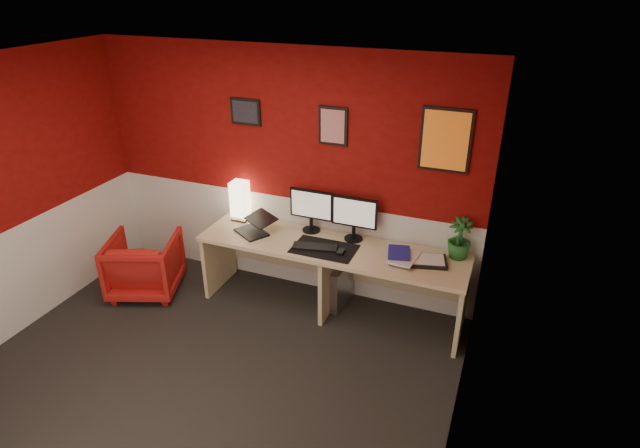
# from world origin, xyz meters

# --- Properties ---
(ground) EXTENTS (4.00, 3.50, 0.01)m
(ground) POSITION_xyz_m (0.00, 0.00, 0.00)
(ground) COLOR black
(ground) RESTS_ON ground
(ceiling) EXTENTS (4.00, 3.50, 0.01)m
(ceiling) POSITION_xyz_m (0.00, 0.00, 2.50)
(ceiling) COLOR white
(ceiling) RESTS_ON ground
(wall_back) EXTENTS (4.00, 0.01, 2.50)m
(wall_back) POSITION_xyz_m (0.00, 1.75, 1.25)
(wall_back) COLOR maroon
(wall_back) RESTS_ON ground
(wall_right) EXTENTS (0.01, 3.50, 2.50)m
(wall_right) POSITION_xyz_m (2.00, 0.00, 1.25)
(wall_right) COLOR maroon
(wall_right) RESTS_ON ground
(wainscot_back) EXTENTS (4.00, 0.01, 1.00)m
(wainscot_back) POSITION_xyz_m (0.00, 1.75, 0.50)
(wainscot_back) COLOR silver
(wainscot_back) RESTS_ON ground
(wainscot_left) EXTENTS (0.01, 3.50, 1.00)m
(wainscot_left) POSITION_xyz_m (-2.00, 0.00, 0.50)
(wainscot_left) COLOR silver
(wainscot_left) RESTS_ON ground
(wainscot_right) EXTENTS (0.01, 3.50, 1.00)m
(wainscot_right) POSITION_xyz_m (2.00, 0.00, 0.50)
(wainscot_right) COLOR silver
(wainscot_right) RESTS_ON ground
(desk) EXTENTS (2.60, 0.65, 0.73)m
(desk) POSITION_xyz_m (0.64, 1.41, 0.36)
(desk) COLOR tan
(desk) RESTS_ON ground
(shoji_lamp) EXTENTS (0.16, 0.16, 0.40)m
(shoji_lamp) POSITION_xyz_m (-0.45, 1.62, 0.93)
(shoji_lamp) COLOR #FFE5B2
(shoji_lamp) RESTS_ON desk
(laptop) EXTENTS (0.40, 0.37, 0.22)m
(laptop) POSITION_xyz_m (-0.20, 1.37, 0.84)
(laptop) COLOR black
(laptop) RESTS_ON desk
(monitor_left) EXTENTS (0.45, 0.06, 0.58)m
(monitor_left) POSITION_xyz_m (0.34, 1.63, 1.02)
(monitor_left) COLOR black
(monitor_left) RESTS_ON desk
(monitor_right) EXTENTS (0.45, 0.06, 0.58)m
(monitor_right) POSITION_xyz_m (0.79, 1.61, 1.02)
(monitor_right) COLOR black
(monitor_right) RESTS_ON desk
(desk_mat) EXTENTS (0.60, 0.38, 0.01)m
(desk_mat) POSITION_xyz_m (0.60, 1.33, 0.73)
(desk_mat) COLOR black
(desk_mat) RESTS_ON desk
(keyboard) EXTENTS (0.44, 0.23, 0.02)m
(keyboard) POSITION_xyz_m (0.51, 1.31, 0.74)
(keyboard) COLOR black
(keyboard) RESTS_ON desk_mat
(mouse) EXTENTS (0.06, 0.10, 0.03)m
(mouse) POSITION_xyz_m (0.77, 1.29, 0.75)
(mouse) COLOR black
(mouse) RESTS_ON desk_mat
(book_bottom) EXTENTS (0.28, 0.33, 0.03)m
(book_bottom) POSITION_xyz_m (1.20, 1.38, 0.74)
(book_bottom) COLOR navy
(book_bottom) RESTS_ON desk
(book_middle) EXTENTS (0.27, 0.34, 0.02)m
(book_middle) POSITION_xyz_m (1.23, 1.38, 0.77)
(book_middle) COLOR silver
(book_middle) RESTS_ON book_bottom
(book_top) EXTENTS (0.25, 0.30, 0.02)m
(book_top) POSITION_xyz_m (1.19, 1.38, 0.79)
(book_top) COLOR navy
(book_top) RESTS_ON book_middle
(zen_tray) EXTENTS (0.40, 0.33, 0.03)m
(zen_tray) POSITION_xyz_m (1.54, 1.43, 0.74)
(zen_tray) COLOR black
(zen_tray) RESTS_ON desk
(potted_plant) EXTENTS (0.25, 0.25, 0.39)m
(potted_plant) POSITION_xyz_m (1.78, 1.63, 0.92)
(potted_plant) COLOR #19591E
(potted_plant) RESTS_ON desk
(pc_tower) EXTENTS (0.24, 0.47, 0.45)m
(pc_tower) POSITION_xyz_m (0.66, 1.55, 0.23)
(pc_tower) COLOR #99999E
(pc_tower) RESTS_ON ground
(armchair) EXTENTS (0.88, 0.89, 0.63)m
(armchair) POSITION_xyz_m (-1.30, 1.02, 0.32)
(armchair) COLOR red
(armchair) RESTS_ON ground
(art_left) EXTENTS (0.32, 0.02, 0.26)m
(art_left) POSITION_xyz_m (-0.39, 1.74, 1.85)
(art_left) COLOR black
(art_left) RESTS_ON wall_back
(art_center) EXTENTS (0.28, 0.02, 0.36)m
(art_center) POSITION_xyz_m (0.52, 1.74, 1.80)
(art_center) COLOR red
(art_center) RESTS_ON wall_back
(art_right) EXTENTS (0.44, 0.02, 0.56)m
(art_right) POSITION_xyz_m (1.55, 1.74, 1.78)
(art_right) COLOR orange
(art_right) RESTS_ON wall_back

